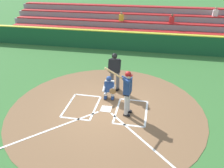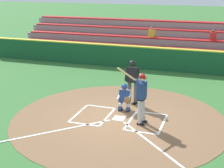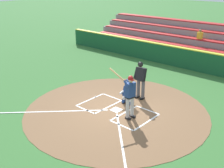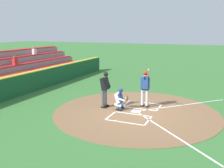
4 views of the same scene
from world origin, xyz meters
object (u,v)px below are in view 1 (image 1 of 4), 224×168
object	(u,v)px
batter	(127,90)
catcher	(109,87)
plate_umpire	(115,69)
baseball	(71,100)

from	to	relation	value
batter	catcher	size ratio (longest dim) A/B	1.88
plate_umpire	baseball	xyz separation A→B (m)	(1.71, 1.32, -1.04)
batter	plate_umpire	bearing A→B (deg)	-66.14
batter	baseball	bearing A→B (deg)	-12.33
catcher	baseball	xyz separation A→B (m)	(1.64, 0.46, -0.55)
batter	plate_umpire	world-z (taller)	batter
catcher	baseball	bearing A→B (deg)	15.52
plate_umpire	baseball	distance (m)	2.40
baseball	batter	bearing A→B (deg)	167.67
batter	baseball	xyz separation A→B (m)	(2.54, -0.56, -1.06)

